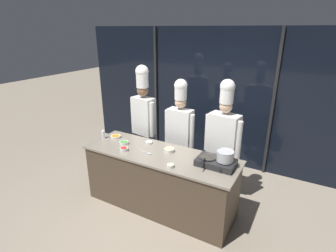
% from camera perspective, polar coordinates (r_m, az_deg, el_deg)
% --- Properties ---
extents(ground_plane, '(24.00, 24.00, 0.00)m').
position_cam_1_polar(ground_plane, '(4.38, -1.68, -16.85)').
color(ground_plane, gray).
extents(window_wall_back, '(5.80, 0.09, 2.70)m').
position_cam_1_polar(window_wall_back, '(5.38, 8.87, 6.23)').
color(window_wall_back, black).
rests_on(window_wall_back, ground_plane).
extents(demo_counter, '(2.36, 0.78, 0.92)m').
position_cam_1_polar(demo_counter, '(4.12, -1.75, -11.72)').
color(demo_counter, '#4C3D2D').
rests_on(demo_counter, ground_plane).
extents(portable_stove, '(0.51, 0.34, 0.10)m').
position_cam_1_polar(portable_stove, '(3.60, 10.39, -7.76)').
color(portable_stove, '#28282B').
rests_on(portable_stove, demo_counter).
extents(frying_pan, '(0.25, 0.42, 0.04)m').
position_cam_1_polar(frying_pan, '(3.60, 8.66, -6.37)').
color(frying_pan, '#38332D').
rests_on(frying_pan, portable_stove).
extents(stock_pot, '(0.25, 0.23, 0.14)m').
position_cam_1_polar(stock_pot, '(3.51, 12.34, -6.34)').
color(stock_pot, '#B7BABF').
rests_on(stock_pot, portable_stove).
extents(squeeze_bottle_clear, '(0.06, 0.06, 0.17)m').
position_cam_1_polar(squeeze_bottle_clear, '(4.50, -13.90, -1.67)').
color(squeeze_bottle_clear, white).
rests_on(squeeze_bottle_clear, demo_counter).
extents(prep_bowl_carrots, '(0.17, 0.17, 0.04)m').
position_cam_1_polar(prep_bowl_carrots, '(4.50, -11.33, -2.24)').
color(prep_bowl_carrots, white).
rests_on(prep_bowl_carrots, demo_counter).
extents(prep_bowl_ginger, '(0.15, 0.15, 0.05)m').
position_cam_1_polar(prep_bowl_ginger, '(3.93, 0.27, -5.19)').
color(prep_bowl_ginger, white).
rests_on(prep_bowl_ginger, demo_counter).
extents(prep_bowl_scallions, '(0.15, 0.15, 0.05)m').
position_cam_1_polar(prep_bowl_scallions, '(4.23, -9.55, -3.57)').
color(prep_bowl_scallions, white).
rests_on(prep_bowl_scallions, demo_counter).
extents(prep_bowl_garlic, '(0.11, 0.11, 0.03)m').
position_cam_1_polar(prep_bowl_garlic, '(4.21, -4.19, -3.55)').
color(prep_bowl_garlic, white).
rests_on(prep_bowl_garlic, demo_counter).
extents(prep_bowl_chili_flakes, '(0.12, 0.12, 0.05)m').
position_cam_1_polar(prep_bowl_chili_flakes, '(4.01, -9.58, -4.94)').
color(prep_bowl_chili_flakes, white).
rests_on(prep_bowl_chili_flakes, demo_counter).
extents(prep_bowl_chicken, '(0.10, 0.10, 0.04)m').
position_cam_1_polar(prep_bowl_chicken, '(3.51, 0.52, -8.60)').
color(prep_bowl_chicken, white).
rests_on(prep_bowl_chicken, demo_counter).
extents(serving_spoon_slotted, '(0.25, 0.05, 0.02)m').
position_cam_1_polar(serving_spoon_slotted, '(3.89, -4.47, -5.87)').
color(serving_spoon_slotted, '#B2B5BA').
rests_on(serving_spoon_slotted, demo_counter).
extents(chef_head, '(0.54, 0.28, 2.08)m').
position_cam_1_polar(chef_head, '(4.70, -5.39, 2.77)').
color(chef_head, '#232326').
rests_on(chef_head, ground_plane).
extents(chef_sous, '(0.55, 0.23, 1.91)m').
position_cam_1_polar(chef_sous, '(4.38, 2.63, -0.14)').
color(chef_sous, '#232326').
rests_on(chef_sous, ground_plane).
extents(chef_line, '(0.60, 0.30, 1.98)m').
position_cam_1_polar(chef_line, '(4.11, 12.01, -1.80)').
color(chef_line, '#4C4C51').
rests_on(chef_line, ground_plane).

